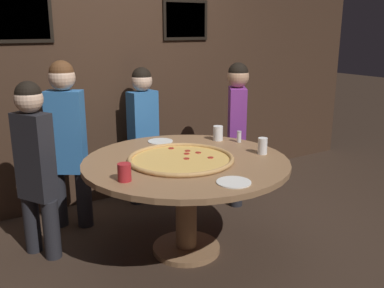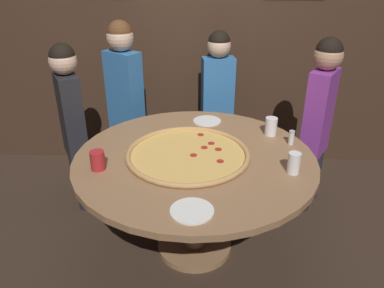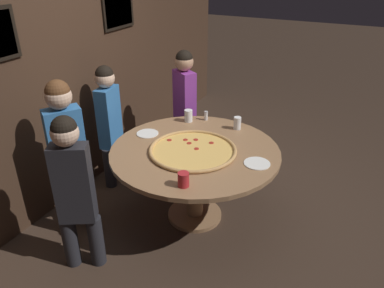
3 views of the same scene
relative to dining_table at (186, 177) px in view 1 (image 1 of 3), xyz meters
name	(u,v)px [view 1 (image 1 of 3)]	position (x,y,z in m)	size (l,w,h in m)	color
ground_plane	(186,250)	(0.00, 0.00, -0.60)	(24.00, 24.00, 0.00)	#38281E
back_wall	(112,68)	(0.00, 1.36, 0.70)	(6.40, 0.08, 2.60)	#3D281C
dining_table	(186,177)	(0.00, 0.00, 0.00)	(1.51, 1.51, 0.74)	#936B47
giant_pizza	(181,159)	(-0.04, 0.00, 0.15)	(0.78, 0.78, 0.03)	#EAB75B
drink_cup_far_left	(218,133)	(0.52, 0.33, 0.20)	(0.08, 0.08, 0.13)	white
drink_cup_near_right	(263,146)	(0.57, -0.18, 0.20)	(0.07, 0.07, 0.13)	white
drink_cup_by_shaker	(124,172)	(-0.56, -0.18, 0.20)	(0.09, 0.09, 0.11)	#B22328
white_plate_far_back	(160,141)	(0.08, 0.55, 0.14)	(0.21, 0.21, 0.01)	white
white_plate_left_side	(234,182)	(0.00, -0.57, 0.14)	(0.22, 0.22, 0.01)	white
condiment_shaker	(239,137)	(0.64, 0.18, 0.19)	(0.04, 0.04, 0.10)	silver
diner_far_left	(237,125)	(0.92, 0.58, 0.17)	(0.29, 0.35, 1.37)	#232328
diner_side_right	(66,136)	(-0.61, 0.91, 0.21)	(0.37, 0.31, 1.43)	#232328
diner_centre_back	(143,127)	(0.17, 1.08, 0.15)	(0.34, 0.20, 1.32)	#232328
diner_side_left	(35,160)	(-0.95, 0.54, 0.15)	(0.27, 0.35, 1.32)	#232328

